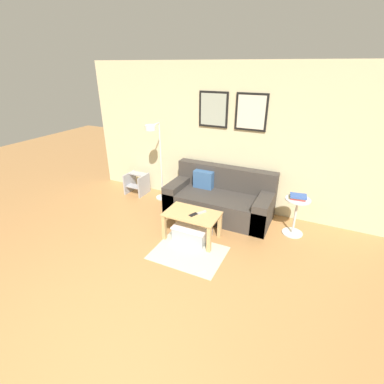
{
  "coord_description": "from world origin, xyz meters",
  "views": [
    {
      "loc": [
        1.58,
        -1.2,
        2.49
      ],
      "look_at": [
        0.04,
        1.99,
        0.85
      ],
      "focal_mm": 26.0,
      "sensor_mm": 36.0,
      "label": 1
    }
  ],
  "objects_px": {
    "couch": "(219,199)",
    "step_stool": "(137,183)",
    "side_table": "(296,213)",
    "cell_phone": "(193,214)",
    "floor_lamp": "(156,153)",
    "storage_bin": "(192,231)",
    "coffee_table": "(192,219)",
    "book_stack": "(298,197)",
    "remote_control": "(202,212)"
  },
  "relations": [
    {
      "from": "book_stack",
      "to": "side_table",
      "type": "bearing_deg",
      "value": -58.42
    },
    {
      "from": "couch",
      "to": "storage_bin",
      "type": "height_order",
      "value": "couch"
    },
    {
      "from": "remote_control",
      "to": "floor_lamp",
      "type": "bearing_deg",
      "value": 179.99
    },
    {
      "from": "coffee_table",
      "to": "storage_bin",
      "type": "relative_size",
      "value": 1.53
    },
    {
      "from": "couch",
      "to": "book_stack",
      "type": "distance_m",
      "value": 1.34
    },
    {
      "from": "book_stack",
      "to": "cell_phone",
      "type": "height_order",
      "value": "book_stack"
    },
    {
      "from": "floor_lamp",
      "to": "cell_phone",
      "type": "bearing_deg",
      "value": -36.89
    },
    {
      "from": "floor_lamp",
      "to": "couch",
      "type": "bearing_deg",
      "value": 1.77
    },
    {
      "from": "storage_bin",
      "to": "floor_lamp",
      "type": "relative_size",
      "value": 0.35
    },
    {
      "from": "floor_lamp",
      "to": "side_table",
      "type": "relative_size",
      "value": 2.47
    },
    {
      "from": "storage_bin",
      "to": "remote_control",
      "type": "height_order",
      "value": "remote_control"
    },
    {
      "from": "remote_control",
      "to": "step_stool",
      "type": "relative_size",
      "value": 0.36
    },
    {
      "from": "remote_control",
      "to": "step_stool",
      "type": "bearing_deg",
      "value": -174.34
    },
    {
      "from": "storage_bin",
      "to": "remote_control",
      "type": "distance_m",
      "value": 0.36
    },
    {
      "from": "coffee_table",
      "to": "book_stack",
      "type": "distance_m",
      "value": 1.65
    },
    {
      "from": "couch",
      "to": "step_stool",
      "type": "relative_size",
      "value": 4.35
    },
    {
      "from": "couch",
      "to": "side_table",
      "type": "bearing_deg",
      "value": -4.23
    },
    {
      "from": "book_stack",
      "to": "step_stool",
      "type": "xyz_separation_m",
      "value": [
        -3.16,
        0.17,
        -0.42
      ]
    },
    {
      "from": "couch",
      "to": "cell_phone",
      "type": "distance_m",
      "value": 0.96
    },
    {
      "from": "couch",
      "to": "step_stool",
      "type": "distance_m",
      "value": 1.87
    },
    {
      "from": "couch",
      "to": "floor_lamp",
      "type": "relative_size",
      "value": 1.2
    },
    {
      "from": "book_stack",
      "to": "remote_control",
      "type": "xyz_separation_m",
      "value": [
        -1.27,
        -0.75,
        -0.2
      ]
    },
    {
      "from": "storage_bin",
      "to": "floor_lamp",
      "type": "bearing_deg",
      "value": 143.14
    },
    {
      "from": "side_table",
      "to": "storage_bin",
      "type": "bearing_deg",
      "value": -149.4
    },
    {
      "from": "couch",
      "to": "step_stool",
      "type": "xyz_separation_m",
      "value": [
        -1.87,
        0.09,
        -0.06
      ]
    },
    {
      "from": "coffee_table",
      "to": "side_table",
      "type": "distance_m",
      "value": 1.62
    },
    {
      "from": "book_stack",
      "to": "remote_control",
      "type": "height_order",
      "value": "book_stack"
    },
    {
      "from": "side_table",
      "to": "cell_phone",
      "type": "relative_size",
      "value": 4.41
    },
    {
      "from": "coffee_table",
      "to": "side_table",
      "type": "relative_size",
      "value": 1.33
    },
    {
      "from": "side_table",
      "to": "remote_control",
      "type": "distance_m",
      "value": 1.48
    },
    {
      "from": "storage_bin",
      "to": "cell_phone",
      "type": "relative_size",
      "value": 3.83
    },
    {
      "from": "coffee_table",
      "to": "side_table",
      "type": "height_order",
      "value": "side_table"
    },
    {
      "from": "step_stool",
      "to": "side_table",
      "type": "bearing_deg",
      "value": -3.32
    },
    {
      "from": "book_stack",
      "to": "step_stool",
      "type": "height_order",
      "value": "book_stack"
    },
    {
      "from": "coffee_table",
      "to": "cell_phone",
      "type": "relative_size",
      "value": 5.88
    },
    {
      "from": "floor_lamp",
      "to": "cell_phone",
      "type": "distance_m",
      "value": 1.6
    },
    {
      "from": "step_stool",
      "to": "remote_control",
      "type": "bearing_deg",
      "value": -26.03
    },
    {
      "from": "storage_bin",
      "to": "cell_phone",
      "type": "bearing_deg",
      "value": -37.93
    },
    {
      "from": "storage_bin",
      "to": "step_stool",
      "type": "height_order",
      "value": "step_stool"
    },
    {
      "from": "book_stack",
      "to": "remote_control",
      "type": "distance_m",
      "value": 1.49
    },
    {
      "from": "remote_control",
      "to": "cell_phone",
      "type": "height_order",
      "value": "remote_control"
    },
    {
      "from": "coffee_table",
      "to": "book_stack",
      "type": "height_order",
      "value": "book_stack"
    },
    {
      "from": "couch",
      "to": "step_stool",
      "type": "height_order",
      "value": "couch"
    },
    {
      "from": "floor_lamp",
      "to": "side_table",
      "type": "distance_m",
      "value": 2.64
    },
    {
      "from": "couch",
      "to": "side_table",
      "type": "relative_size",
      "value": 2.98
    },
    {
      "from": "storage_bin",
      "to": "book_stack",
      "type": "xyz_separation_m",
      "value": [
        1.38,
        0.84,
        0.53
      ]
    },
    {
      "from": "remote_control",
      "to": "side_table",
      "type": "bearing_deg",
      "value": 61.76
    },
    {
      "from": "book_stack",
      "to": "step_stool",
      "type": "distance_m",
      "value": 3.19
    },
    {
      "from": "book_stack",
      "to": "cell_phone",
      "type": "distance_m",
      "value": 1.62
    },
    {
      "from": "cell_phone",
      "to": "step_stool",
      "type": "height_order",
      "value": "cell_phone"
    }
  ]
}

